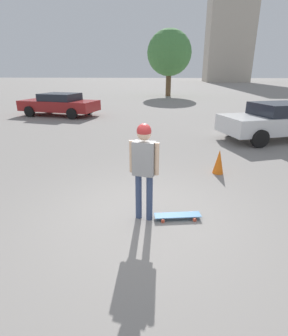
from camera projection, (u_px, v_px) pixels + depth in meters
ground_plane at (144, 218)px, 4.81m from camera, size 220.00×220.00×0.00m
person at (144, 160)px, 4.42m from camera, size 0.51×0.28×1.74m
skateboard at (178, 215)px, 4.77m from camera, size 0.87×0.36×0.08m
car_parked_near at (276, 121)px, 10.12m from camera, size 4.56×3.06×1.41m
car_parked_far at (59, 104)px, 15.71m from camera, size 4.87×2.82×1.31m
building_block_distant at (230, 21)px, 62.47m from camera, size 10.32×9.64×27.82m
tree_distant at (169, 53)px, 27.13m from camera, size 4.60×4.60×6.65m
traffic_cone at (219, 162)px, 6.82m from camera, size 0.28×0.28×0.64m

